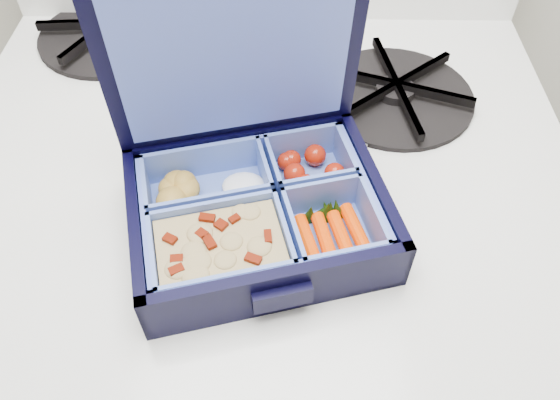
# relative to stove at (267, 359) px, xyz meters

# --- Properties ---
(stove) EXTENTS (0.67, 0.67, 1.00)m
(stove) POSITION_rel_stove_xyz_m (0.00, 0.00, 0.00)
(stove) COLOR white
(stove) RESTS_ON floor
(bento_box) EXTENTS (0.26, 0.22, 0.05)m
(bento_box) POSITION_rel_stove_xyz_m (0.01, -0.10, 0.53)
(bento_box) COLOR black
(bento_box) RESTS_ON stove
(burner_grate) EXTENTS (0.23, 0.23, 0.03)m
(burner_grate) POSITION_rel_stove_xyz_m (0.15, 0.10, 0.51)
(burner_grate) COLOR black
(burner_grate) RESTS_ON stove
(burner_grate_rear) EXTENTS (0.20, 0.20, 0.02)m
(burner_grate_rear) POSITION_rel_stove_xyz_m (-0.20, 0.22, 0.51)
(burner_grate_rear) COLOR black
(burner_grate_rear) RESTS_ON stove
(fork) EXTENTS (0.09, 0.16, 0.01)m
(fork) POSITION_rel_stove_xyz_m (0.13, 0.05, 0.50)
(fork) COLOR silver
(fork) RESTS_ON stove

